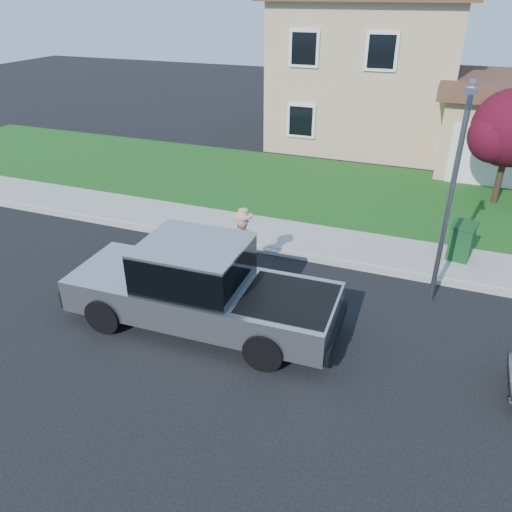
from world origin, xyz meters
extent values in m
plane|color=black|center=(0.00, 0.00, 0.00)|extent=(80.00, 80.00, 0.00)
cube|color=gray|center=(1.00, 2.90, 0.06)|extent=(40.00, 0.20, 0.12)
cube|color=gray|center=(1.00, 4.00, 0.07)|extent=(40.00, 2.00, 0.15)
cube|color=#133E11|center=(1.00, 8.50, 0.05)|extent=(40.00, 7.00, 0.10)
cube|color=tan|center=(0.00, 17.00, 3.20)|extent=(8.00, 9.00, 6.40)
cube|color=tan|center=(6.50, 14.00, 1.60)|extent=(5.50, 6.00, 3.20)
cube|color=white|center=(-2.20, 12.45, 4.60)|extent=(1.30, 0.10, 1.50)
cube|color=white|center=(1.00, 12.45, 4.60)|extent=(1.30, 0.10, 1.50)
cube|color=black|center=(-2.20, 12.45, 1.60)|extent=(1.30, 0.10, 1.50)
cylinder|color=black|center=(-2.42, -1.93, 0.42)|extent=(0.85, 0.34, 0.84)
cylinder|color=black|center=(-2.47, 0.01, 0.42)|extent=(0.85, 0.34, 0.84)
cylinder|color=black|center=(1.31, -1.82, 0.42)|extent=(0.85, 0.34, 0.84)
cylinder|color=black|center=(1.26, 0.11, 0.42)|extent=(0.85, 0.34, 0.84)
cube|color=#AEB1B5|center=(-0.50, -0.91, 0.73)|extent=(6.05, 2.27, 0.76)
cube|color=black|center=(-0.66, -0.91, 1.52)|extent=(2.26, 2.02, 0.89)
cube|color=#AEB1B5|center=(-0.66, -0.91, 1.99)|extent=(2.26, 2.02, 0.08)
cube|color=black|center=(1.50, -0.85, 1.08)|extent=(1.94, 1.84, 0.06)
cube|color=black|center=(-3.53, -0.99, 0.58)|extent=(0.18, 2.00, 0.42)
cube|color=black|center=(2.53, -0.82, 0.53)|extent=(0.18, 2.00, 0.26)
cube|color=black|center=(-1.53, 0.20, 1.42)|extent=(0.13, 0.23, 0.19)
imported|color=tan|center=(-0.44, 1.36, 0.89)|extent=(0.75, 0.60, 1.77)
cylinder|color=#D3A587|center=(-0.44, 1.36, 1.80)|extent=(0.47, 0.47, 0.05)
cylinder|color=#D3A587|center=(-0.44, 1.36, 1.87)|extent=(0.24, 0.24, 0.17)
cylinder|color=black|center=(5.95, 9.24, 0.99)|extent=(0.22, 0.22, 1.79)
sphere|color=#470F1C|center=(5.95, 9.24, 2.73)|extent=(2.57, 2.57, 2.57)
sphere|color=#470F1C|center=(5.50, 8.91, 2.50)|extent=(1.79, 1.79, 1.79)
cube|color=#103D18|center=(4.86, 4.29, 0.63)|extent=(0.69, 0.76, 0.96)
cube|color=#103D18|center=(4.86, 4.29, 1.15)|extent=(0.75, 0.83, 0.08)
cylinder|color=slate|center=(4.30, 2.00, 2.58)|extent=(0.12, 0.12, 5.16)
cube|color=slate|center=(4.29, 1.74, 5.16)|extent=(0.16, 0.57, 0.12)
cube|color=slate|center=(4.27, 1.48, 5.08)|extent=(0.27, 0.20, 0.12)
camera|label=1|loc=(4.00, -9.24, 6.80)|focal=35.00mm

